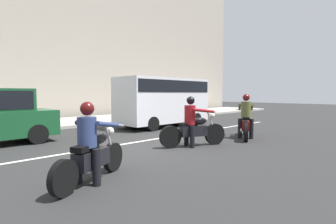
{
  "coord_description": "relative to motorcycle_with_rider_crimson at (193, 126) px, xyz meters",
  "views": [
    {
      "loc": [
        -5.33,
        -6.11,
        1.64
      ],
      "look_at": [
        0.03,
        -0.7,
        1.11
      ],
      "focal_mm": 28.22,
      "sensor_mm": 36.0,
      "label": 1
    }
  ],
  "objects": [
    {
      "name": "ground_plane",
      "position": [
        -0.94,
        0.89,
        -0.63
      ],
      "size": [
        80.0,
        80.0,
        0.0
      ],
      "primitive_type": "plane",
      "color": "#2A2A2A"
    },
    {
      "name": "lane_marking_stripe",
      "position": [
        -0.85,
        1.79,
        -0.63
      ],
      "size": [
        18.0,
        0.14,
        0.01
      ],
      "primitive_type": "cube",
      "color": "silver",
      "rests_on": "ground_plane"
    },
    {
      "name": "motorcycle_with_rider_crimson",
      "position": [
        0.0,
        0.0,
        0.0
      ],
      "size": [
        2.09,
        1.05,
        1.55
      ],
      "color": "black",
      "rests_on": "ground_plane"
    },
    {
      "name": "parked_van_white",
      "position": [
        2.8,
        4.25,
        0.74
      ],
      "size": [
        4.81,
        1.96,
        2.38
      ],
      "color": "silver",
      "rests_on": "ground_plane"
    },
    {
      "name": "motorcycle_with_rider_olive",
      "position": [
        2.55,
        -0.38,
        0.02
      ],
      "size": [
        1.97,
        1.23,
        1.62
      ],
      "color": "black",
      "rests_on": "ground_plane"
    },
    {
      "name": "building_facade",
      "position": [
        -0.94,
        12.29,
        5.97
      ],
      "size": [
        40.0,
        1.4,
        13.21
      ],
      "primitive_type": "cube",
      "color": "#A89E8E",
      "rests_on": "ground_plane"
    },
    {
      "name": "sidewalk_slab",
      "position": [
        -0.94,
        8.89,
        -0.56
      ],
      "size": [
        40.0,
        4.4,
        0.14
      ],
      "primitive_type": "cube",
      "color": "#A8A399",
      "rests_on": "ground_plane"
    },
    {
      "name": "motorcycle_with_rider_denim_blue",
      "position": [
        -3.9,
        -0.82,
        -0.02
      ],
      "size": [
        1.93,
        1.08,
        1.5
      ],
      "color": "black",
      "rests_on": "ground_plane"
    }
  ]
}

